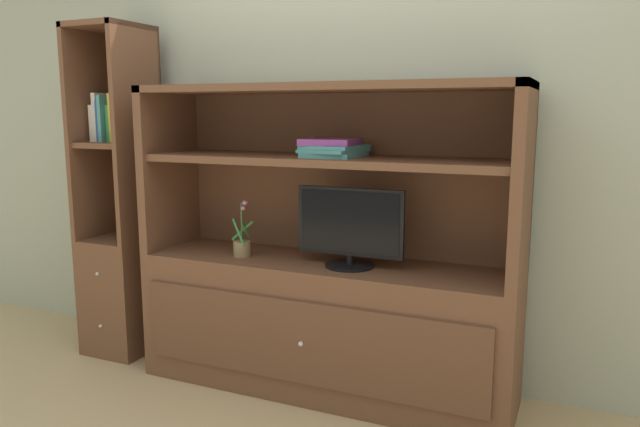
# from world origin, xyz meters

# --- Properties ---
(ground_plane) EXTENTS (8.00, 8.00, 0.00)m
(ground_plane) POSITION_xyz_m (0.00, 0.00, 0.00)
(ground_plane) COLOR tan
(painted_rear_wall) EXTENTS (6.00, 0.10, 2.80)m
(painted_rear_wall) POSITION_xyz_m (0.00, 0.75, 1.40)
(painted_rear_wall) COLOR #ADB29E
(painted_rear_wall) RESTS_ON ground_plane
(media_console) EXTENTS (1.89, 0.53, 1.53)m
(media_console) POSITION_xyz_m (0.00, 0.41, 0.49)
(media_console) COLOR brown
(media_console) RESTS_ON ground_plane
(tv_monitor) EXTENTS (0.53, 0.24, 0.38)m
(tv_monitor) POSITION_xyz_m (0.15, 0.36, 0.86)
(tv_monitor) COLOR black
(tv_monitor) RESTS_ON media_console
(potted_plant) EXTENTS (0.11, 0.09, 0.29)m
(potted_plant) POSITION_xyz_m (-0.43, 0.33, 0.72)
(potted_plant) COLOR #8C7251
(potted_plant) RESTS_ON media_console
(magazine_stack) EXTENTS (0.29, 0.34, 0.09)m
(magazine_stack) POSITION_xyz_m (0.05, 0.40, 1.23)
(magazine_stack) COLOR teal
(magazine_stack) RESTS_ON media_console
(bookshelf_tall) EXTENTS (0.37, 0.41, 1.88)m
(bookshelf_tall) POSITION_xyz_m (-1.30, 0.41, 0.64)
(bookshelf_tall) COLOR brown
(bookshelf_tall) RESTS_ON ground_plane
(upright_book_row) EXTENTS (0.19, 0.18, 0.27)m
(upright_book_row) POSITION_xyz_m (-1.33, 0.40, 1.36)
(upright_book_row) COLOR silver
(upright_book_row) RESTS_ON bookshelf_tall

